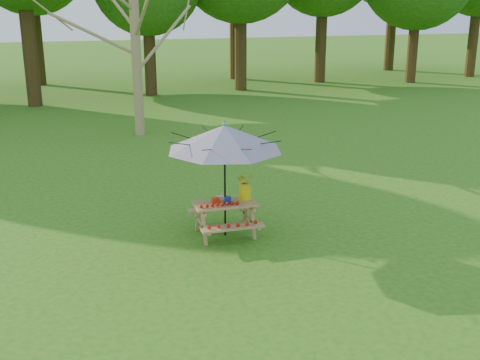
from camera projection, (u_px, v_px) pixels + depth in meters
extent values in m
cylinder|color=#997953|center=(136.00, 52.00, 19.52)|extent=(0.45, 0.45, 5.46)
cube|color=#A46B4A|center=(225.00, 204.00, 11.54)|extent=(1.20, 0.62, 0.04)
cube|color=#A46B4A|center=(233.00, 228.00, 11.12)|extent=(1.20, 0.22, 0.04)
cube|color=#A46B4A|center=(218.00, 209.00, 12.12)|extent=(1.20, 0.22, 0.04)
cylinder|color=black|center=(225.00, 180.00, 11.40)|extent=(0.04, 0.04, 2.25)
cone|color=#20ABB6|center=(225.00, 138.00, 11.16)|extent=(2.53, 2.53, 0.47)
sphere|color=#20ABB6|center=(224.00, 124.00, 11.08)|extent=(0.08, 0.08, 0.08)
cube|color=red|center=(216.00, 200.00, 11.50)|extent=(0.14, 0.12, 0.10)
cylinder|color=#122798|center=(228.00, 200.00, 11.48)|extent=(0.13, 0.13, 0.13)
cube|color=beige|center=(220.00, 198.00, 11.71)|extent=(0.13, 0.13, 0.07)
cylinder|color=yellow|center=(245.00, 193.00, 11.71)|extent=(0.24, 0.24, 0.24)
imported|color=yellow|center=(245.00, 181.00, 11.64)|extent=(0.40, 0.37, 0.36)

